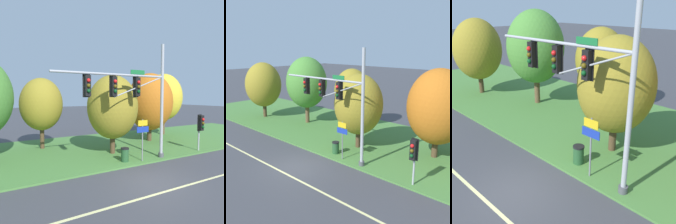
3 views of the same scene
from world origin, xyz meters
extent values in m
plane|color=#3D3D42|center=(0.00, 0.00, 0.00)|extent=(160.00, 160.00, 0.00)
cube|color=beige|center=(0.00, -1.20, 0.00)|extent=(36.00, 0.16, 0.01)
cube|color=#477A38|center=(0.00, 8.25, 0.05)|extent=(48.00, 11.50, 0.10)
cylinder|color=#9EA0A5|center=(3.38, 3.09, 4.10)|extent=(0.22, 0.22, 8.00)
cylinder|color=#4C4C51|center=(3.38, 3.09, 0.25)|extent=(0.40, 0.40, 0.30)
cylinder|color=#9EA0A5|center=(-0.56, 3.09, 5.83)|extent=(7.87, 0.14, 0.14)
cylinder|color=#9EA0A5|center=(1.41, 3.09, 5.13)|extent=(3.96, 0.08, 1.48)
cube|color=black|center=(1.21, 3.09, 5.10)|extent=(0.34, 0.28, 1.22)
cube|color=black|center=(1.21, 3.25, 5.10)|extent=(0.46, 0.04, 1.34)
sphere|color=red|center=(1.21, 2.91, 5.40)|extent=(0.22, 0.22, 0.22)
sphere|color=#51420C|center=(1.21, 2.91, 5.10)|extent=(0.22, 0.22, 0.22)
sphere|color=#0C4219|center=(1.21, 2.91, 4.80)|extent=(0.22, 0.22, 0.22)
cube|color=black|center=(-0.56, 3.09, 5.10)|extent=(0.34, 0.28, 1.22)
cube|color=black|center=(-0.56, 3.25, 5.10)|extent=(0.46, 0.04, 1.34)
sphere|color=red|center=(-0.56, 2.91, 5.40)|extent=(0.22, 0.22, 0.22)
sphere|color=#51420C|center=(-0.56, 2.91, 5.10)|extent=(0.22, 0.22, 0.22)
sphere|color=#0C4219|center=(-0.56, 2.91, 4.80)|extent=(0.22, 0.22, 0.22)
cube|color=black|center=(-2.32, 3.09, 5.10)|extent=(0.34, 0.28, 1.22)
cube|color=black|center=(-2.32, 3.25, 5.10)|extent=(0.46, 0.04, 1.34)
sphere|color=red|center=(-2.32, 2.91, 5.40)|extent=(0.22, 0.22, 0.22)
sphere|color=#51420C|center=(-2.32, 2.91, 5.10)|extent=(0.22, 0.22, 0.22)
sphere|color=#0C4219|center=(-2.32, 2.91, 4.80)|extent=(0.22, 0.22, 0.22)
cube|color=#196B33|center=(1.21, 3.04, 6.05)|extent=(1.10, 0.04, 0.28)
cylinder|color=#9EA0A5|center=(7.34, 3.05, 1.51)|extent=(0.12, 0.12, 2.82)
cube|color=black|center=(7.34, 2.85, 2.36)|extent=(0.34, 0.28, 1.22)
cube|color=black|center=(7.34, 3.01, 2.36)|extent=(0.46, 0.04, 1.34)
sphere|color=red|center=(7.34, 2.68, 2.66)|extent=(0.22, 0.22, 0.22)
sphere|color=#51420C|center=(7.34, 2.68, 2.36)|extent=(0.22, 0.22, 0.22)
sphere|color=#0C4219|center=(7.34, 2.68, 2.06)|extent=(0.22, 0.22, 0.22)
cylinder|color=slate|center=(1.63, 3.02, 1.52)|extent=(0.08, 0.08, 2.83)
cube|color=gold|center=(1.63, 2.99, 2.69)|extent=(0.77, 0.03, 0.38)
cube|color=#193399|center=(1.63, 2.99, 2.25)|extent=(0.97, 0.03, 0.39)
cylinder|color=#4C3823|center=(-13.46, 6.08, 1.42)|extent=(0.40, 0.40, 2.64)
ellipsoid|color=olive|center=(-13.46, 6.08, 3.85)|extent=(4.03, 4.03, 5.04)
cylinder|color=brown|center=(-7.94, 7.86, 1.67)|extent=(0.43, 0.43, 3.14)
ellipsoid|color=#478433|center=(-7.94, 7.86, 4.42)|extent=(4.28, 4.28, 5.34)
cylinder|color=#4C3823|center=(-3.53, 10.00, 1.48)|extent=(0.35, 0.35, 2.76)
ellipsoid|color=olive|center=(-3.53, 10.00, 3.82)|extent=(3.48, 3.48, 4.36)
cylinder|color=#4C3823|center=(0.86, 5.74, 1.35)|extent=(0.39, 0.39, 2.50)
ellipsoid|color=olive|center=(0.86, 5.74, 3.67)|extent=(3.88, 3.88, 4.85)
cylinder|color=#4C3823|center=(6.34, 8.05, 1.40)|extent=(0.44, 0.44, 2.61)
ellipsoid|color=#B76019|center=(6.34, 8.05, 3.93)|extent=(4.44, 4.44, 5.54)
cylinder|color=#234C28|center=(0.52, 3.47, 0.53)|extent=(0.52, 0.52, 0.85)
cylinder|color=black|center=(0.52, 3.47, 0.99)|extent=(0.56, 0.56, 0.08)
camera|label=1|loc=(-7.33, -8.65, 4.53)|focal=35.00mm
camera|label=2|loc=(14.64, -11.16, 8.25)|focal=45.00mm
camera|label=3|loc=(8.55, -5.42, 7.41)|focal=45.00mm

